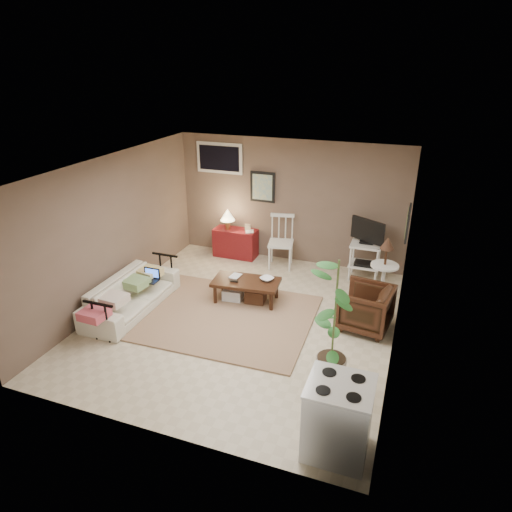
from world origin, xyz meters
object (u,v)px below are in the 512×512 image
at_px(coffee_table, 246,289).
at_px(tv_stand, 366,248).
at_px(spindle_chair, 281,243).
at_px(armchair, 365,306).
at_px(stove, 338,418).
at_px(side_table, 385,263).
at_px(potted_plant, 335,319).
at_px(red_console, 235,240).
at_px(sofa, 131,289).

relative_size(coffee_table, tv_stand, 1.00).
distance_m(spindle_chair, armchair, 2.50).
bearing_deg(stove, side_table, 88.07).
bearing_deg(coffee_table, potted_plant, -41.54).
height_order(armchair, potted_plant, potted_plant).
height_order(red_console, potted_plant, potted_plant).
distance_m(sofa, red_console, 2.68).
height_order(coffee_table, armchair, armchair).
relative_size(coffee_table, potted_plant, 0.67).
height_order(red_console, spindle_chair, spindle_chair).
xyz_separation_m(potted_plant, stove, (0.28, -1.08, -0.48)).
bearing_deg(sofa, spindle_chair, -35.81).
xyz_separation_m(coffee_table, sofa, (-1.63, -0.87, 0.13)).
xyz_separation_m(coffee_table, spindle_chair, (0.12, 1.56, 0.25)).
xyz_separation_m(coffee_table, side_table, (2.13, 0.70, 0.50)).
bearing_deg(red_console, armchair, -32.74).
bearing_deg(armchair, sofa, -70.20).
bearing_deg(stove, red_console, 123.98).
relative_size(sofa, red_console, 1.86).
distance_m(armchair, potted_plant, 1.52).
height_order(spindle_chair, stove, spindle_chair).
bearing_deg(stove, tv_stand, 94.03).
distance_m(sofa, side_table, 4.09).
height_order(tv_stand, potted_plant, potted_plant).
bearing_deg(side_table, red_console, 161.51).
relative_size(tv_stand, side_table, 0.96).
bearing_deg(tv_stand, side_table, -64.90).
relative_size(side_table, potted_plant, 0.70).
height_order(sofa, potted_plant, potted_plant).
bearing_deg(stove, spindle_chair, 114.36).
relative_size(coffee_table, red_console, 1.14).
xyz_separation_m(sofa, armchair, (3.59, 0.74, 0.01)).
bearing_deg(spindle_chair, tv_stand, 0.08).
bearing_deg(tv_stand, red_console, 176.85).
xyz_separation_m(spindle_chair, armchair, (1.84, -1.69, -0.10)).
bearing_deg(stove, armchair, 91.26).
xyz_separation_m(sofa, tv_stand, (3.35, 2.44, 0.24)).
xyz_separation_m(red_console, stove, (2.92, -4.33, 0.08)).
bearing_deg(side_table, stove, -91.93).
bearing_deg(red_console, side_table, -18.49).
bearing_deg(sofa, tv_stand, -54.02).
bearing_deg(armchair, tv_stand, -163.76).
xyz_separation_m(sofa, stove, (3.65, -1.75, 0.06)).
relative_size(spindle_chair, tv_stand, 0.89).
relative_size(sofa, spindle_chair, 1.84).
distance_m(spindle_chair, tv_stand, 1.60).
height_order(coffee_table, stove, stove).
bearing_deg(spindle_chair, stove, -65.64).
bearing_deg(spindle_chair, red_console, 171.84).
bearing_deg(red_console, spindle_chair, -8.16).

